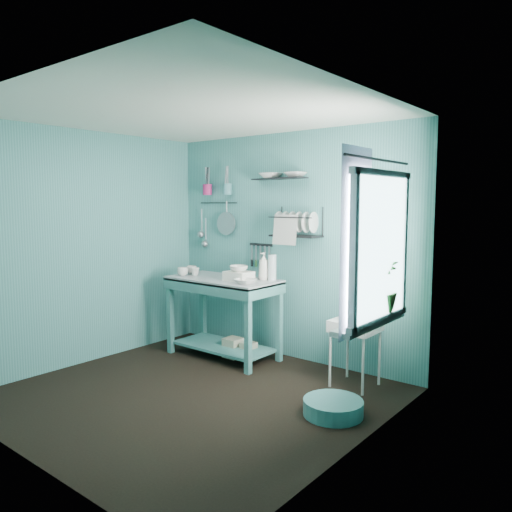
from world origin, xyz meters
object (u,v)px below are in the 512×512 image
Objects in this scene: work_counter at (223,318)px; storage_tin_small at (248,351)px; potted_plant at (380,287)px; storage_tin_large at (233,348)px; mug_left at (183,272)px; colander at (226,224)px; water_bottle at (272,267)px; dish_rack at (296,222)px; mug_mid at (195,272)px; wash_tub at (239,276)px; mug_right at (192,270)px; utensil_cup_teal at (227,189)px; frying_pan at (356,316)px; floor_basin at (333,407)px; hotplate_stand at (355,353)px; utensil_cup_magenta at (207,190)px; soap_bottle at (264,266)px.

storage_tin_small is (0.30, 0.08, -0.35)m from work_counter.
potted_plant reaches higher than storage_tin_large.
storage_tin_small is (0.78, 0.24, -0.85)m from mug_left.
mug_left is at bearing -103.22° from colander.
water_bottle is 0.51× the size of dish_rack.
wash_tub is (0.63, 0.04, 0.00)m from mug_mid.
mug_left is 0.81m from colander.
storage_tin_large reaches higher than storage_tin_small.
water_bottle is 0.55m from dish_rack.
storage_tin_small is (0.80, 0.08, -0.85)m from mug_right.
water_bottle is 1.19m from utensil_cup_teal.
water_bottle reaches higher than frying_pan.
work_counter is at bearing 161.36° from floor_basin.
water_bottle reaches higher than storage_tin_small.
hotplate_stand is 3.20× the size of storage_tin_small.
utensil_cup_magenta reaches higher than mug_left.
utensil_cup_teal is at bearing 167.16° from water_bottle.
mug_right reaches higher than storage_tin_large.
mug_left reaches higher than floor_basin.
hotplate_stand is at bearing -5.66° from water_bottle.
frying_pan is 1.50× the size of storage_tin_small.
utensil_cup_magenta is (-0.14, 0.56, 0.95)m from mug_left.
utensil_cup_teal reaches higher than storage_tin_large.
floor_basin is at bearing -24.77° from storage_tin_small.
storage_tin_large is (0.10, 0.05, -0.34)m from work_counter.
hotplate_stand is 1.16× the size of dish_rack.
utensil_cup_teal is (-1.02, 0.05, 0.36)m from dish_rack.
storage_tin_large is at bearing 4.76° from mug_right.
wash_tub is at bearing -0.65° from work_counter.
potted_plant is 2.05m from storage_tin_small.
storage_tin_small is at bearing -28.85° from utensil_cup_teal.
mug_right is 2.10m from frying_pan.
frying_pan is at bearing 8.06° from work_counter.
wash_tub is at bearing -1.53° from mug_right.
colander is (0.16, 0.43, 0.54)m from mug_right.
mug_left is 2.10m from frying_pan.
mug_right is at bearing -174.29° from storage_tin_small.
mug_right is 0.75m from wash_tub.
floor_basin is at bearing -30.63° from soap_bottle.
mug_left is 1.23× the size of mug_mid.
colander reaches higher than mug_right.
frying_pan is at bearing -23.72° from dish_rack.
wash_tub is 0.93× the size of frying_pan.
storage_tin_large is at bearing -162.27° from dish_rack.
soap_bottle is at bearing 173.14° from hotplate_stand.
floor_basin is (1.34, -0.79, -0.98)m from soap_bottle.
mug_left is at bearing -175.08° from hotplate_stand.
utensil_cup_magenta is 0.26× the size of floor_basin.
wash_tub reaches higher than storage_tin_small.
utensil_cup_teal reaches higher than water_bottle.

